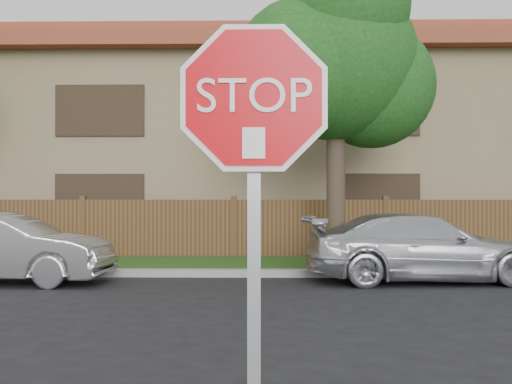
{
  "coord_description": "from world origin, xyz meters",
  "views": [
    {
      "loc": [
        0.87,
        -4.39,
        1.67
      ],
      "look_at": [
        0.81,
        -0.9,
        1.7
      ],
      "focal_mm": 42.0,
      "sensor_mm": 36.0,
      "label": 1
    }
  ],
  "objects": [
    {
      "name": "tree_mid",
      "position": [
        2.52,
        9.57,
        4.87
      ],
      "size": [
        4.8,
        3.9,
        7.35
      ],
      "color": "#382B21",
      "rests_on": "ground"
    },
    {
      "name": "apartment_building",
      "position": [
        0.0,
        17.0,
        3.53
      ],
      "size": [
        35.2,
        9.2,
        7.2
      ],
      "color": "#8B7656",
      "rests_on": "ground"
    },
    {
      "name": "sedan_right",
      "position": [
        3.93,
        7.46,
        0.67
      ],
      "size": [
        4.72,
        2.16,
        1.34
      ],
      "primitive_type": "imported",
      "rotation": [
        0.0,
        0.0,
        1.63
      ],
      "color": "silver",
      "rests_on": "ground"
    },
    {
      "name": "grass_strip",
      "position": [
        0.0,
        9.8,
        0.06
      ],
      "size": [
        70.0,
        3.0,
        0.12
      ],
      "primitive_type": "cube",
      "color": "#1E4714",
      "rests_on": "ground"
    },
    {
      "name": "sedan_left",
      "position": [
        -4.22,
        7.07,
        0.68
      ],
      "size": [
        4.18,
        1.62,
        1.36
      ],
      "primitive_type": "imported",
      "rotation": [
        0.0,
        0.0,
        1.53
      ],
      "color": "#A4A3A7",
      "rests_on": "ground"
    },
    {
      "name": "far_curb",
      "position": [
        0.0,
        8.15,
        0.07
      ],
      "size": [
        70.0,
        0.3,
        0.15
      ],
      "primitive_type": "cube",
      "color": "gray",
      "rests_on": "ground"
    },
    {
      "name": "fence",
      "position": [
        0.0,
        11.4,
        0.8
      ],
      "size": [
        70.0,
        0.12,
        1.6
      ],
      "primitive_type": "cube",
      "color": "#4D2C1B",
      "rests_on": "ground"
    },
    {
      "name": "stop_sign",
      "position": [
        0.81,
        -1.48,
        1.83
      ],
      "size": [
        1.01,
        0.13,
        2.55
      ],
      "color": "gray",
      "rests_on": "sidewalk_near"
    }
  ]
}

